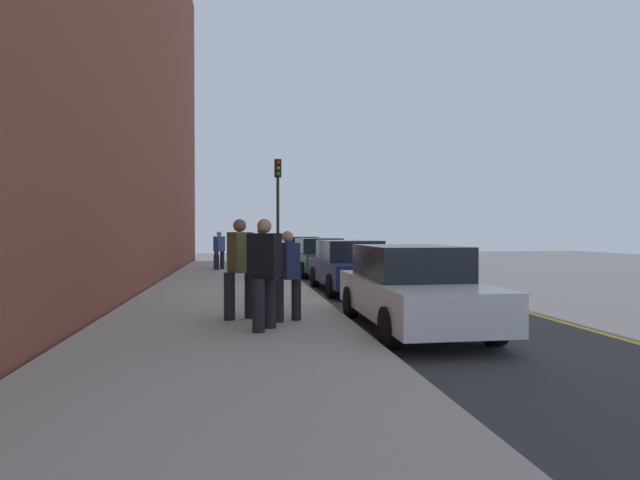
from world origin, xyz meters
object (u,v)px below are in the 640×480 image
object	(u,v)px
parked_car_white	(411,287)
traffic_light_pole	(278,196)
parked_car_navy	(350,266)
pedestrian_black_coat	(264,271)
pedestrian_blue_coat	(219,249)
parked_car_green	(319,257)
parked_car_maroon	(301,251)
rolling_suitcase	(216,262)
pedestrian_olive_coat	(240,266)
pedestrian_navy_coat	(288,273)
pedestrian_tan_coat	(261,252)

from	to	relation	value
parked_car_white	traffic_light_pole	xyz separation A→B (m)	(-11.19, -1.60, 2.41)
parked_car_navy	pedestrian_black_coat	bearing A→B (deg)	-23.84
parked_car_navy	pedestrian_blue_coat	xyz separation A→B (m)	(-7.70, -4.13, 0.26)
pedestrian_black_coat	parked_car_white	bearing A→B (deg)	99.92
parked_car_green	parked_car_maroon	bearing A→B (deg)	179.77
pedestrian_blue_coat	rolling_suitcase	distance (m)	0.68
parked_car_green	pedestrian_olive_coat	world-z (taller)	pedestrian_olive_coat
parked_car_maroon	parked_car_white	xyz separation A→B (m)	(17.78, -0.12, 0.00)
pedestrian_olive_coat	pedestrian_navy_coat	world-z (taller)	pedestrian_olive_coat
pedestrian_olive_coat	rolling_suitcase	size ratio (longest dim) A/B	1.87
parked_car_white	parked_car_navy	bearing A→B (deg)	178.54
parked_car_white	traffic_light_pole	distance (m)	11.56
parked_car_navy	pedestrian_navy_coat	xyz separation A→B (m)	(5.63, -2.38, 0.26)
rolling_suitcase	pedestrian_navy_coat	bearing A→B (deg)	8.15
parked_car_green	pedestrian_tan_coat	xyz separation A→B (m)	(3.20, -2.48, 0.34)
pedestrian_black_coat	pedestrian_navy_coat	distance (m)	0.91
parked_car_maroon	traffic_light_pole	xyz separation A→B (m)	(6.59, -1.72, 2.41)
parked_car_maroon	rolling_suitcase	bearing A→B (deg)	-42.94
parked_car_white	pedestrian_black_coat	world-z (taller)	pedestrian_black_coat
parked_car_green	pedestrian_navy_coat	distance (m)	11.42
pedestrian_navy_coat	rolling_suitcase	size ratio (longest dim) A/B	1.65
parked_car_maroon	pedestrian_navy_coat	xyz separation A→B (m)	(17.47, -2.34, 0.26)
pedestrian_olive_coat	pedestrian_tan_coat	xyz separation A→B (m)	(-7.63, 0.69, -0.04)
parked_car_navy	pedestrian_navy_coat	bearing A→B (deg)	-22.91
pedestrian_blue_coat	rolling_suitcase	xyz separation A→B (m)	(0.37, -0.11, -0.56)
pedestrian_black_coat	traffic_light_pole	bearing A→B (deg)	174.69
pedestrian_blue_coat	pedestrian_tan_coat	distance (m)	5.57
traffic_light_pole	parked_car_navy	bearing A→B (deg)	18.45
parked_car_navy	pedestrian_blue_coat	distance (m)	8.74
pedestrian_olive_coat	pedestrian_blue_coat	distance (m)	13.01
rolling_suitcase	parked_car_navy	bearing A→B (deg)	30.04
pedestrian_blue_coat	pedestrian_navy_coat	world-z (taller)	pedestrian_blue_coat
parked_car_maroon	pedestrian_tan_coat	xyz separation A→B (m)	(9.48, -2.51, 0.34)
parked_car_navy	pedestrian_olive_coat	size ratio (longest dim) A/B	2.46
pedestrian_black_coat	pedestrian_tan_coat	xyz separation A→B (m)	(-8.77, 0.29, -0.03)
pedestrian_black_coat	parked_car_green	bearing A→B (deg)	166.95
rolling_suitcase	parked_car_green	bearing A→B (deg)	67.02
parked_car_white	rolling_suitcase	world-z (taller)	parked_car_white
parked_car_navy	pedestrian_tan_coat	world-z (taller)	pedestrian_tan_coat
parked_car_maroon	parked_car_green	world-z (taller)	same
traffic_light_pole	pedestrian_navy_coat	bearing A→B (deg)	-3.31
parked_car_green	traffic_light_pole	bearing A→B (deg)	-79.76
traffic_light_pole	rolling_suitcase	world-z (taller)	traffic_light_pole
pedestrian_black_coat	pedestrian_blue_coat	bearing A→B (deg)	-174.77
pedestrian_black_coat	pedestrian_navy_coat	bearing A→B (deg)	149.85
parked_car_maroon	traffic_light_pole	world-z (taller)	traffic_light_pole
pedestrian_blue_coat	traffic_light_pole	world-z (taller)	traffic_light_pole
rolling_suitcase	pedestrian_black_coat	bearing A→B (deg)	5.82
parked_car_maroon	pedestrian_navy_coat	distance (m)	17.63
parked_car_maroon	parked_car_green	distance (m)	6.28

